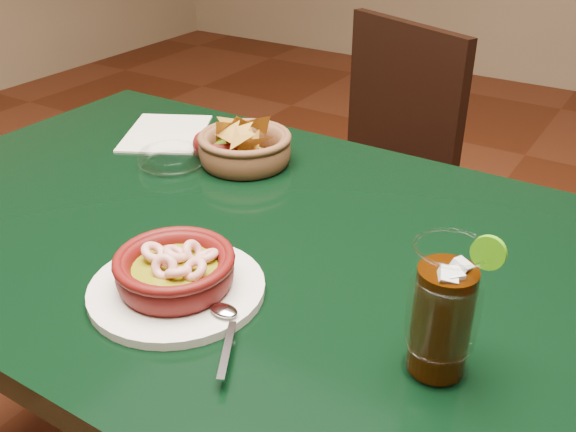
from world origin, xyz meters
The scene contains 8 objects.
dining_table centered at (0.00, 0.00, 0.65)m, with size 1.20×0.80×0.75m.
dining_chair centered at (-0.09, 0.70, 0.50)m, with size 0.55×0.55×0.90m.
shrimp_plate centered at (0.07, -0.18, 0.78)m, with size 0.28×0.23×0.07m.
chip_basket centered at (-0.09, 0.20, 0.78)m, with size 0.20×0.20×0.12m.
guacamole_ramekin centered at (-0.16, 0.21, 0.77)m, with size 0.13×0.13×0.04m.
cola_drink centered at (0.41, -0.14, 0.83)m, with size 0.16×0.16×0.18m.
glass_ashtray centered at (-0.20, 0.12, 0.76)m, with size 0.13×0.13×0.03m.
paper_menu centered at (-0.32, 0.23, 0.75)m, with size 0.24×0.26×0.00m.
Camera 1 is at (0.56, -0.68, 1.25)m, focal length 40.00 mm.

